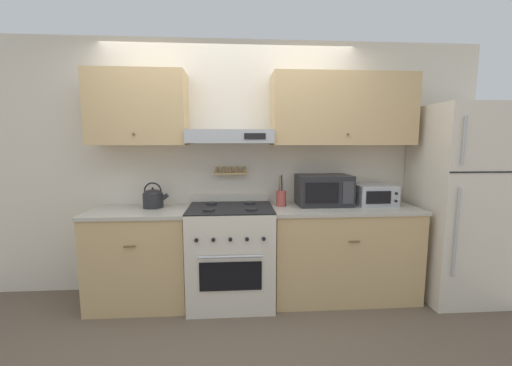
{
  "coord_description": "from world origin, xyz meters",
  "views": [
    {
      "loc": [
        0.04,
        -2.63,
        1.53
      ],
      "look_at": [
        0.24,
        0.25,
        1.16
      ],
      "focal_mm": 22.0,
      "sensor_mm": 36.0,
      "label": 1
    }
  ],
  "objects_px": {
    "refrigerator": "(461,203)",
    "toaster_oven": "(374,195)",
    "tea_kettle": "(153,198)",
    "utensil_crock": "(281,197)",
    "stove_range": "(231,254)",
    "microwave": "(323,190)"
  },
  "relations": [
    {
      "from": "tea_kettle",
      "to": "utensil_crock",
      "type": "xyz_separation_m",
      "value": [
        1.24,
        0.0,
        -0.01
      ]
    },
    {
      "from": "toaster_oven",
      "to": "utensil_crock",
      "type": "bearing_deg",
      "value": 179.9
    },
    {
      "from": "refrigerator",
      "to": "utensil_crock",
      "type": "bearing_deg",
      "value": 174.92
    },
    {
      "from": "stove_range",
      "to": "toaster_oven",
      "type": "height_order",
      "value": "toaster_oven"
    },
    {
      "from": "utensil_crock",
      "to": "toaster_oven",
      "type": "relative_size",
      "value": 0.81
    },
    {
      "from": "refrigerator",
      "to": "tea_kettle",
      "type": "height_order",
      "value": "refrigerator"
    },
    {
      "from": "refrigerator",
      "to": "microwave",
      "type": "relative_size",
      "value": 3.58
    },
    {
      "from": "stove_range",
      "to": "microwave",
      "type": "bearing_deg",
      "value": 8.76
    },
    {
      "from": "stove_range",
      "to": "toaster_oven",
      "type": "distance_m",
      "value": 1.55
    },
    {
      "from": "microwave",
      "to": "toaster_oven",
      "type": "height_order",
      "value": "microwave"
    },
    {
      "from": "microwave",
      "to": "toaster_oven",
      "type": "xyz_separation_m",
      "value": [
        0.52,
        -0.02,
        -0.05
      ]
    },
    {
      "from": "microwave",
      "to": "toaster_oven",
      "type": "distance_m",
      "value": 0.52
    },
    {
      "from": "utensil_crock",
      "to": "toaster_oven",
      "type": "height_order",
      "value": "utensil_crock"
    },
    {
      "from": "tea_kettle",
      "to": "utensil_crock",
      "type": "relative_size",
      "value": 0.81
    },
    {
      "from": "refrigerator",
      "to": "toaster_oven",
      "type": "relative_size",
      "value": 5.01
    },
    {
      "from": "toaster_oven",
      "to": "microwave",
      "type": "bearing_deg",
      "value": 177.84
    },
    {
      "from": "stove_range",
      "to": "microwave",
      "type": "height_order",
      "value": "microwave"
    },
    {
      "from": "stove_range",
      "to": "toaster_oven",
      "type": "relative_size",
      "value": 2.66
    },
    {
      "from": "tea_kettle",
      "to": "toaster_oven",
      "type": "height_order",
      "value": "tea_kettle"
    },
    {
      "from": "refrigerator",
      "to": "tea_kettle",
      "type": "distance_m",
      "value": 3.01
    },
    {
      "from": "refrigerator",
      "to": "toaster_oven",
      "type": "distance_m",
      "value": 0.83
    },
    {
      "from": "microwave",
      "to": "utensil_crock",
      "type": "relative_size",
      "value": 1.72
    }
  ]
}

